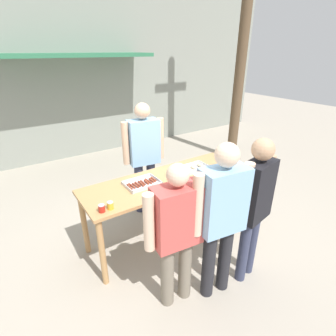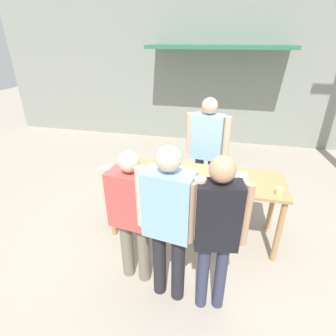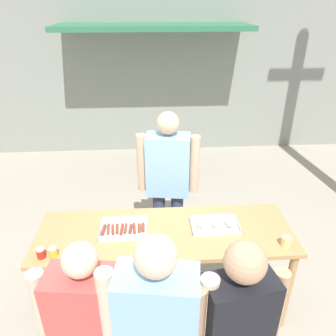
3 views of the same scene
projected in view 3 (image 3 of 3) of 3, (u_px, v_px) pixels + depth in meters
The scene contains 12 objects.
ground_plane at pixel (165, 303), 3.40m from camera, with size 24.00×24.00×0.00m, color #A39989.
building_facade_back at pixel (153, 33), 5.88m from camera, with size 12.00×1.11×4.50m.
serving_table at pixel (165, 241), 3.02m from camera, with size 2.32×0.76×0.94m.
food_tray_sausages at pixel (124, 229), 2.97m from camera, with size 0.43×0.31×0.04m.
food_tray_buns at pixel (215, 225), 3.02m from camera, with size 0.44×0.27×0.06m.
condiment_jar_mustard at pixel (41, 253), 2.65m from camera, with size 0.07×0.07×0.08m.
condiment_jar_ketchup at pixel (53, 252), 2.66m from camera, with size 0.07×0.07×0.08m.
beer_cup at pixel (286, 242), 2.77m from camera, with size 0.09×0.09×0.09m.
person_server_behind_table at pixel (168, 176), 3.60m from camera, with size 0.67×0.32×1.81m.
person_customer_holding_hotdog at pixel (91, 326), 2.10m from camera, with size 0.68×0.31×1.62m.
person_customer_with_cup at pixel (235, 336), 1.93m from camera, with size 0.56×0.28×1.74m.
person_customer_waiting_in_line at pixel (158, 334), 1.94m from camera, with size 0.66×0.32×1.77m.
Camera 3 is at (-0.12, -2.36, 2.82)m, focal length 35.00 mm.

